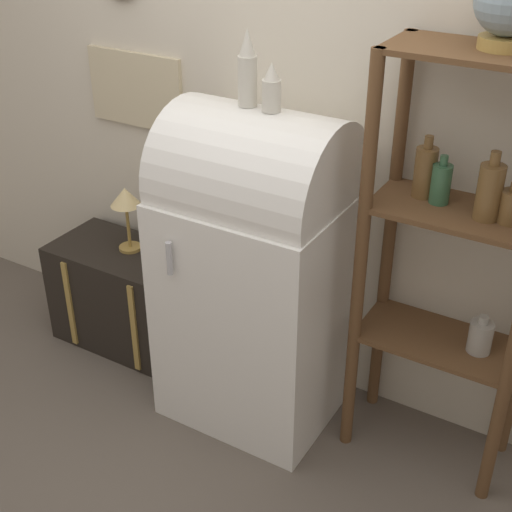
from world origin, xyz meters
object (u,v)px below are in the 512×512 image
object	(u,v)px
refrigerator	(257,266)
suitcase_trunk	(128,296)
vase_center	(272,89)
desk_lamp	(126,202)
globe	(510,3)
vase_left	(247,70)

from	to	relation	value
refrigerator	suitcase_trunk	distance (m)	0.93
vase_center	desk_lamp	bearing A→B (deg)	173.14
vase_center	globe	bearing A→B (deg)	11.19
desk_lamp	suitcase_trunk	bearing A→B (deg)	-118.65
refrigerator	globe	bearing A→B (deg)	10.56
suitcase_trunk	globe	world-z (taller)	globe
globe	desk_lamp	size ratio (longest dim) A/B	0.80
refrigerator	globe	distance (m)	1.38
vase_center	refrigerator	bearing A→B (deg)	-177.70
vase_center	desk_lamp	size ratio (longest dim) A/B	0.54
globe	desk_lamp	xyz separation A→B (m)	(-1.59, -0.05, -1.04)
suitcase_trunk	vase_left	size ratio (longest dim) A/B	2.62
vase_left	desk_lamp	size ratio (longest dim) A/B	0.87
suitcase_trunk	desk_lamp	bearing A→B (deg)	61.35
desk_lamp	globe	bearing A→B (deg)	1.68
refrigerator	globe	size ratio (longest dim) A/B	5.37
suitcase_trunk	vase_center	world-z (taller)	vase_center
desk_lamp	vase_center	bearing A→B (deg)	-6.86
refrigerator	vase_center	size ratio (longest dim) A/B	7.87
globe	vase_center	size ratio (longest dim) A/B	1.47
suitcase_trunk	globe	xyz separation A→B (m)	(1.61, 0.08, 1.56)
refrigerator	globe	xyz separation A→B (m)	(0.81, 0.15, 1.10)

